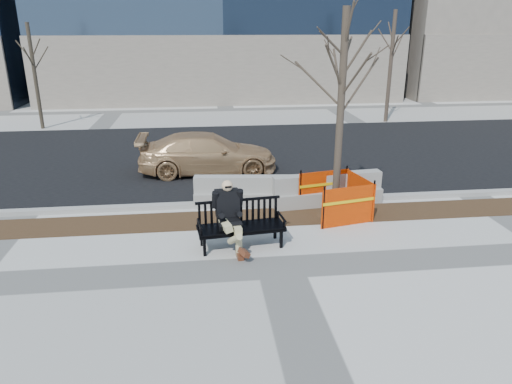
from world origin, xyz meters
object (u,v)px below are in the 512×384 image
Objects in this scene: tree_fence at (334,215)px; sedan at (208,172)px; bench at (241,247)px; jersey_barrier_right at (326,204)px; seated_man at (229,247)px; jersey_barrier_left at (248,205)px.

tree_fence is 5.19m from sedan.
jersey_barrier_right is (2.55, 2.36, 0.00)m from bench.
tree_fence is 1.79× the size of jersey_barrier_right.
seated_man is at bearing -151.74° from tree_fence.
jersey_barrier_left is (0.41, 2.52, 0.00)m from bench.
jersey_barrier_left is (1.01, -3.14, 0.00)m from sedan.
tree_fence is at bearing -142.60° from sedan.
tree_fence reaches higher than jersey_barrier_right.
jersey_barrier_right is at bearing -136.20° from sedan.
tree_fence is (2.80, 1.51, 0.00)m from seated_man.
seated_man reaches higher than sedan.
sedan is at bearing 114.07° from jersey_barrier_left.
bench is at bearing -148.97° from tree_fence.
tree_fence is 1.87× the size of jersey_barrier_left.
jersey_barrier_right is (0.01, 0.83, 0.00)m from tree_fence.
bench is at bearing -173.80° from sedan.
sedan is 1.55× the size of jersey_barrier_left.
tree_fence is at bearing 24.43° from bench.
bench is 2.97m from tree_fence.
bench is 2.55m from jersey_barrier_left.
sedan is 3.30m from jersey_barrier_left.
jersey_barrier_left is at bearing 68.34° from seated_man.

